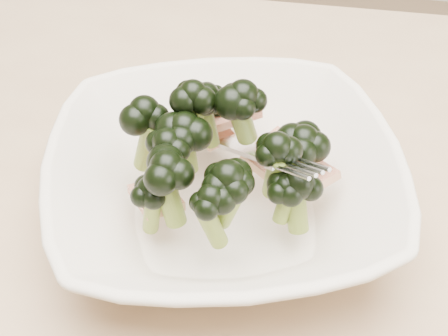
{
  "coord_description": "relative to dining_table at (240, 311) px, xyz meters",
  "views": [
    {
      "loc": [
        0.04,
        -0.33,
        1.12
      ],
      "look_at": [
        -0.02,
        0.02,
        0.8
      ],
      "focal_mm": 50.0,
      "sensor_mm": 36.0,
      "label": 1
    }
  ],
  "objects": [
    {
      "name": "dining_table",
      "position": [
        0.0,
        0.0,
        0.0
      ],
      "size": [
        1.2,
        0.8,
        0.75
      ],
      "color": "tan",
      "rests_on": "ground"
    },
    {
      "name": "broccoli_dish",
      "position": [
        -0.02,
        0.02,
        0.14
      ],
      "size": [
        0.34,
        0.34,
        0.12
      ],
      "color": "beige",
      "rests_on": "dining_table"
    }
  ]
}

